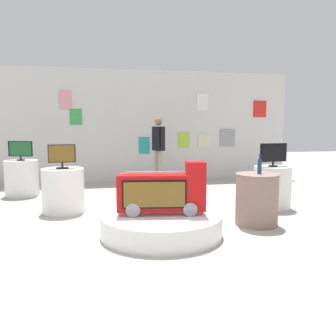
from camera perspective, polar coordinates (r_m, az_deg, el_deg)
name	(u,v)px	position (r m, az deg, el deg)	size (l,w,h in m)	color
ground_plane	(137,243)	(4.71, -5.22, -12.30)	(30.00, 30.00, 0.00)	#B2ADA3
back_wall_display	(117,126)	(9.76, -8.48, 6.85)	(10.13, 0.13, 3.12)	silver
main_display_pedestal	(161,224)	(4.99, -1.11, -9.34)	(1.73, 1.73, 0.30)	white
novelty_firetruck_tv	(163,193)	(4.87, -0.83, -4.09)	(1.27, 0.48, 0.75)	gray
display_pedestal_left_rear	(272,187)	(6.84, 16.89, -3.07)	(0.70, 0.70, 0.80)	white
tv_on_left_rear	(273,153)	(6.76, 17.09, 2.32)	(0.55, 0.17, 0.44)	black
display_pedestal_center_rear	(22,178)	(8.40, -23.08, -1.54)	(0.73, 0.73, 0.80)	white
tv_on_center_rear	(20,149)	(8.33, -23.28, 2.84)	(0.54, 0.21, 0.43)	black
display_pedestal_right_rear	(63,190)	(6.52, -16.98, -3.55)	(0.75, 0.75, 0.80)	white
tv_on_right_rear	(62,155)	(6.44, -17.18, 2.02)	(0.48, 0.22, 0.43)	black
side_table_round	(257,199)	(5.60, 14.51, -4.97)	(0.68, 0.68, 0.81)	gray
bottle_on_side_table	(260,166)	(5.53, 14.95, 0.35)	(0.06, 0.06, 0.31)	navy
shopper_browsing_near_truck	(158,146)	(8.91, -1.60, 3.67)	(0.29, 0.54, 1.78)	gray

